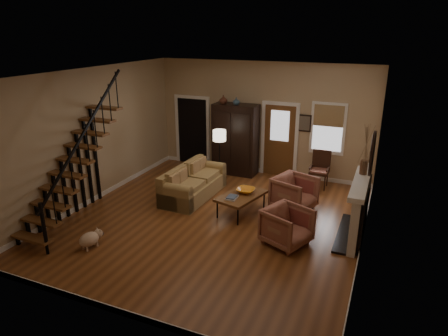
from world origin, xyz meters
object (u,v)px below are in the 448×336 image
at_px(coffee_table, 241,204).
at_px(armchair_left, 287,227).
at_px(floor_lamp, 220,158).
at_px(side_chair, 319,170).
at_px(armoire, 235,139).
at_px(armchair_right, 294,193).
at_px(sofa, 194,182).

xyz_separation_m(coffee_table, armchair_left, (1.35, -0.96, 0.15)).
bearing_deg(floor_lamp, side_chair, 17.75).
xyz_separation_m(coffee_table, side_chair, (1.38, 2.37, 0.27)).
bearing_deg(armchair_left, armoire, 58.30).
xyz_separation_m(armoire, floor_lamp, (-0.06, -1.04, -0.27)).
relative_size(armoire, coffee_table, 1.67).
bearing_deg(armchair_left, armchair_right, 31.44).
height_order(armoire, side_chair, armoire).
height_order(armoire, armchair_right, armoire).
distance_m(sofa, side_chair, 3.46).
bearing_deg(armoire, armchair_right, -39.31).
bearing_deg(armchair_right, armchair_left, -152.63).
xyz_separation_m(floor_lamp, side_chair, (2.61, 0.84, -0.27)).
bearing_deg(armoire, floor_lamp, -93.57).
bearing_deg(armchair_left, coffee_table, 77.30).
distance_m(armchair_right, floor_lamp, 2.49).
relative_size(armoire, armchair_left, 2.47).
bearing_deg(sofa, coffee_table, -15.41).
distance_m(coffee_table, armchair_left, 1.66).
bearing_deg(armchair_left, side_chair, 22.26).
relative_size(armoire, floor_lamp, 1.34).
height_order(sofa, armchair_left, sofa).
distance_m(coffee_table, armchair_right, 1.32).
xyz_separation_m(armchair_left, side_chair, (0.03, 3.33, 0.12)).
distance_m(armoire, armchair_right, 2.99).
relative_size(armoire, side_chair, 2.06).
height_order(sofa, side_chair, side_chair).
distance_m(armchair_left, side_chair, 3.34).
xyz_separation_m(armoire, armchair_right, (2.26, -1.85, -0.63)).
height_order(sofa, coffee_table, sofa).
bearing_deg(armchair_left, sofa, 86.30).
xyz_separation_m(sofa, side_chair, (2.88, 1.91, 0.12)).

